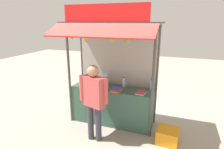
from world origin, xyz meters
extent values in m
plane|color=#9E9384|center=(0.00, 0.00, 0.00)|extent=(20.00, 20.00, 0.00)
cube|color=#385B4C|center=(0.00, 0.00, 0.47)|extent=(2.05, 0.58, 0.94)
cylinder|color=#4C4742|center=(-1.02, -0.29, 1.24)|extent=(0.06, 0.06, 2.48)
cylinder|color=#4C4742|center=(1.02, -0.29, 1.24)|extent=(0.06, 0.06, 2.48)
cylinder|color=#4C4742|center=(-1.02, 0.38, 1.24)|extent=(0.06, 0.06, 2.48)
cylinder|color=#4C4742|center=(1.02, 0.38, 1.24)|extent=(0.06, 0.06, 2.48)
cube|color=#B7B2A8|center=(0.00, 0.38, 1.21)|extent=(2.01, 0.04, 2.43)
cube|color=#3F3F44|center=(0.00, -0.05, 2.50)|extent=(2.25, 0.87, 0.04)
cube|color=red|center=(0.00, -0.74, 2.36)|extent=(2.21, 0.51, 0.26)
cube|color=red|center=(0.00, -0.44, 2.69)|extent=(1.84, 0.04, 0.35)
cylinder|color=#59544C|center=(0.00, -0.39, 2.40)|extent=(1.95, 0.02, 0.02)
cylinder|color=silver|center=(-0.58, 0.21, 1.05)|extent=(0.07, 0.07, 0.23)
cylinder|color=#198C33|center=(-0.58, 0.21, 1.18)|extent=(0.05, 0.05, 0.03)
cylinder|color=silver|center=(-0.23, 0.22, 1.07)|extent=(0.09, 0.09, 0.28)
cylinder|color=white|center=(-0.23, 0.22, 1.23)|extent=(0.06, 0.06, 0.04)
cylinder|color=silver|center=(0.24, 0.21, 1.05)|extent=(0.07, 0.07, 0.23)
cylinder|color=#198C33|center=(0.24, 0.21, 1.18)|extent=(0.05, 0.05, 0.03)
cylinder|color=silver|center=(0.93, 0.22, 1.06)|extent=(0.08, 0.08, 0.26)
cylinder|color=blue|center=(0.93, 0.22, 1.21)|extent=(0.05, 0.05, 0.04)
cube|color=blue|center=(0.16, -0.17, 0.94)|extent=(0.23, 0.28, 0.01)
cube|color=yellow|center=(0.18, -0.17, 0.95)|extent=(0.23, 0.28, 0.01)
cube|color=red|center=(0.16, -0.16, 0.96)|extent=(0.21, 0.27, 0.01)
cube|color=orange|center=(0.17, -0.17, 0.97)|extent=(0.23, 0.28, 0.01)
cube|color=purple|center=(0.17, -0.17, 0.98)|extent=(0.21, 0.27, 0.01)
cube|color=orange|center=(0.16, -0.16, 0.99)|extent=(0.22, 0.27, 0.01)
cube|color=red|center=(0.17, -0.16, 1.00)|extent=(0.22, 0.27, 0.01)
cube|color=blue|center=(0.16, -0.15, 1.01)|extent=(0.23, 0.28, 0.01)
cube|color=yellow|center=(0.75, -0.12, 0.94)|extent=(0.21, 0.26, 0.01)
cube|color=white|center=(0.75, -0.12, 0.95)|extent=(0.20, 0.24, 0.01)
cube|color=blue|center=(0.74, -0.11, 0.96)|extent=(0.20, 0.25, 0.01)
cube|color=red|center=(0.74, -0.12, 0.97)|extent=(0.21, 0.25, 0.01)
cube|color=purple|center=(-0.58, -0.04, 0.94)|extent=(0.24, 0.25, 0.01)
cube|color=red|center=(-0.58, -0.03, 0.95)|extent=(0.24, 0.25, 0.01)
cube|color=red|center=(-0.57, -0.05, 0.96)|extent=(0.25, 0.26, 0.01)
cube|color=green|center=(-0.57, -0.05, 0.97)|extent=(0.25, 0.26, 0.01)
cube|color=orange|center=(-0.58, -0.04, 0.98)|extent=(0.26, 0.27, 0.01)
cube|color=blue|center=(-0.58, -0.04, 0.98)|extent=(0.25, 0.26, 0.01)
cylinder|color=#332D23|center=(0.16, -0.39, 2.35)|extent=(0.01, 0.01, 0.08)
cylinder|color=olive|center=(0.16, -0.39, 2.29)|extent=(0.04, 0.04, 0.04)
ellipsoid|color=yellow|center=(0.18, -0.39, 2.20)|extent=(0.04, 0.07, 0.17)
ellipsoid|color=yellow|center=(0.17, -0.37, 2.20)|extent=(0.07, 0.06, 0.17)
ellipsoid|color=yellow|center=(0.16, -0.37, 2.20)|extent=(0.07, 0.04, 0.17)
ellipsoid|color=yellow|center=(0.14, -0.38, 2.20)|extent=(0.05, 0.08, 0.17)
ellipsoid|color=yellow|center=(0.13, -0.40, 2.20)|extent=(0.06, 0.10, 0.17)
ellipsoid|color=yellow|center=(0.16, -0.42, 2.20)|extent=(0.09, 0.04, 0.17)
ellipsoid|color=yellow|center=(0.17, -0.40, 2.20)|extent=(0.07, 0.06, 0.18)
cylinder|color=#332D23|center=(-0.47, -0.39, 2.32)|extent=(0.01, 0.01, 0.14)
cylinder|color=olive|center=(-0.47, -0.39, 2.23)|extent=(0.04, 0.04, 0.04)
ellipsoid|color=gold|center=(-0.44, -0.39, 2.16)|extent=(0.03, 0.08, 0.14)
ellipsoid|color=gold|center=(-0.46, -0.38, 2.15)|extent=(0.06, 0.05, 0.14)
ellipsoid|color=gold|center=(-0.47, -0.38, 2.15)|extent=(0.06, 0.04, 0.14)
ellipsoid|color=gold|center=(-0.48, -0.38, 2.15)|extent=(0.04, 0.06, 0.14)
ellipsoid|color=gold|center=(-0.49, -0.40, 2.15)|extent=(0.05, 0.07, 0.14)
ellipsoid|color=gold|center=(-0.47, -0.41, 2.15)|extent=(0.08, 0.04, 0.14)
ellipsoid|color=gold|center=(-0.46, -0.40, 2.15)|extent=(0.06, 0.05, 0.14)
cylinder|color=#332D23|center=(0.46, -0.39, 2.33)|extent=(0.01, 0.01, 0.11)
cylinder|color=olive|center=(0.46, -0.39, 2.26)|extent=(0.04, 0.04, 0.04)
ellipsoid|color=#7BA946|center=(0.48, -0.39, 2.17)|extent=(0.05, 0.09, 0.17)
ellipsoid|color=#7BA946|center=(0.48, -0.37, 2.17)|extent=(0.08, 0.08, 0.17)
ellipsoid|color=#7BA946|center=(0.46, -0.36, 2.17)|extent=(0.09, 0.04, 0.17)
ellipsoid|color=#7BA946|center=(0.44, -0.37, 2.17)|extent=(0.08, 0.07, 0.17)
ellipsoid|color=#7BA946|center=(0.44, -0.38, 2.17)|extent=(0.06, 0.08, 0.17)
ellipsoid|color=#7BA946|center=(0.43, -0.40, 2.17)|extent=(0.06, 0.09, 0.17)
ellipsoid|color=#7BA946|center=(0.44, -0.41, 2.17)|extent=(0.08, 0.07, 0.17)
ellipsoid|color=#7BA946|center=(0.46, -0.41, 2.17)|extent=(0.08, 0.05, 0.17)
ellipsoid|color=#7BA946|center=(0.48, -0.41, 2.17)|extent=(0.08, 0.08, 0.17)
cylinder|color=#332D23|center=(-0.83, -0.39, 2.35)|extent=(0.01, 0.01, 0.06)
cylinder|color=olive|center=(-0.83, -0.39, 2.30)|extent=(0.04, 0.04, 0.04)
ellipsoid|color=#D6DA3D|center=(-0.80, -0.39, 2.22)|extent=(0.04, 0.09, 0.16)
ellipsoid|color=#D6DA3D|center=(-0.81, -0.37, 2.22)|extent=(0.07, 0.08, 0.16)
ellipsoid|color=#D6DA3D|center=(-0.82, -0.37, 2.22)|extent=(0.07, 0.05, 0.16)
ellipsoid|color=#D6DA3D|center=(-0.84, -0.37, 2.22)|extent=(0.07, 0.06, 0.16)
ellipsoid|color=#D6DA3D|center=(-0.85, -0.38, 2.22)|extent=(0.06, 0.08, 0.16)
ellipsoid|color=#D6DA3D|center=(-0.84, -0.40, 2.22)|extent=(0.05, 0.07, 0.16)
ellipsoid|color=#D6DA3D|center=(-0.84, -0.41, 2.22)|extent=(0.08, 0.06, 0.16)
ellipsoid|color=#D6DA3D|center=(-0.83, -0.41, 2.22)|extent=(0.08, 0.04, 0.16)
ellipsoid|color=#D6DA3D|center=(-0.81, -0.40, 2.22)|extent=(0.06, 0.07, 0.16)
cylinder|color=#383842|center=(-0.19, -0.83, 0.41)|extent=(0.13, 0.13, 0.81)
cylinder|color=#383842|center=(-0.01, -0.83, 0.41)|extent=(0.13, 0.13, 0.81)
cube|color=#CC4C4C|center=(-0.10, -0.83, 1.13)|extent=(0.52, 0.34, 0.64)
cylinder|color=#CC4C4C|center=(-0.37, -0.83, 1.18)|extent=(0.10, 0.10, 0.55)
cylinder|color=#CC4C4C|center=(0.17, -0.83, 1.18)|extent=(0.10, 0.10, 0.55)
sphere|color=tan|center=(-0.10, -0.83, 1.57)|extent=(0.24, 0.24, 0.24)
cube|color=orange|center=(1.42, -0.38, 0.15)|extent=(0.47, 0.47, 0.31)
camera|label=1|loc=(1.51, -4.10, 2.54)|focal=30.07mm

